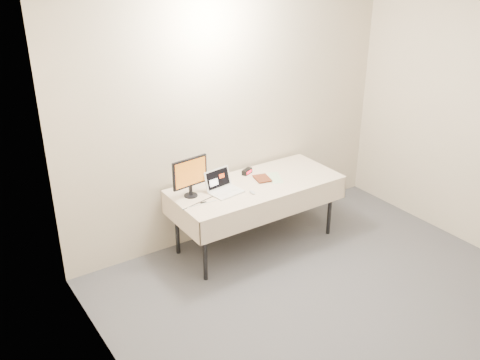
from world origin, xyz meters
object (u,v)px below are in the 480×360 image
table (256,189)px  laptop (223,187)px  book (256,172)px  monitor (190,174)px

table → laptop: 0.42m
book → monitor: bearing=-170.2°
table → monitor: 0.80m
book → table: bearing=-105.3°
laptop → book: 0.44m
laptop → monitor: 0.39m
table → book: bearing=60.8°
laptop → monitor: (-0.33, 0.09, 0.19)m
monitor → book: size_ratio=1.99×
monitor → book: bearing=-10.6°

